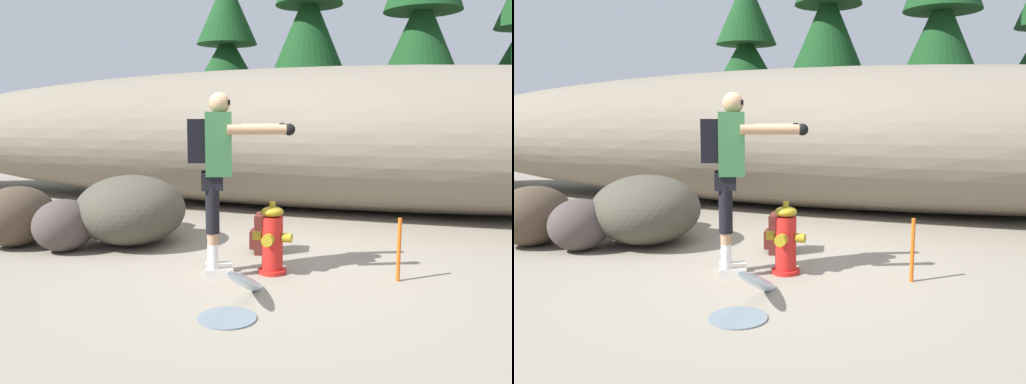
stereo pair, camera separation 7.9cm
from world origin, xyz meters
The scene contains 14 objects.
ground_plane centered at (0.00, 0.00, -0.02)m, with size 56.00×56.00×0.04m, color gray.
dirt_embankment centered at (0.00, 3.75, 1.15)m, with size 17.89×3.20×2.31m, color #756B5B.
fire_hydrant centered at (0.25, -0.07, 0.33)m, with size 0.39×0.33×0.71m.
hydrant_water_jet centered at (0.25, -0.84, 0.09)m, with size 0.45×1.32×0.61m.
utility_worker centered at (-0.22, -0.27, 1.11)m, with size 1.04×0.76×1.75m.
spare_backpack centered at (-0.05, 0.65, 0.22)m, with size 0.32×0.33×0.47m.
boulder_large centered at (-2.91, 0.04, 0.36)m, with size 0.93×0.73×0.71m, color #48392C.
boulder_mid centered at (-1.69, 0.56, 0.41)m, with size 1.34×1.30×0.83m, color #433F35.
boulder_small centered at (-2.02, 1.23, 0.31)m, with size 0.76×0.66×0.63m, color #4A4030.
boulder_outlier centered at (-2.23, 0.01, 0.30)m, with size 0.71×0.63×0.60m, color #463B39.
pine_tree_far_left centered at (-4.13, 10.08, 3.25)m, with size 2.78×2.78×5.60m.
pine_tree_left centered at (-1.53, 9.47, 3.98)m, with size 2.80×2.80×7.19m.
pine_tree_center centered at (1.40, 8.89, 3.54)m, with size 2.89×2.89×6.79m.
survey_stake centered at (1.44, 0.06, 0.30)m, with size 0.04×0.04×0.60m, color #E55914.
Camera 2 is at (1.71, -4.80, 1.54)m, focal length 36.64 mm.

